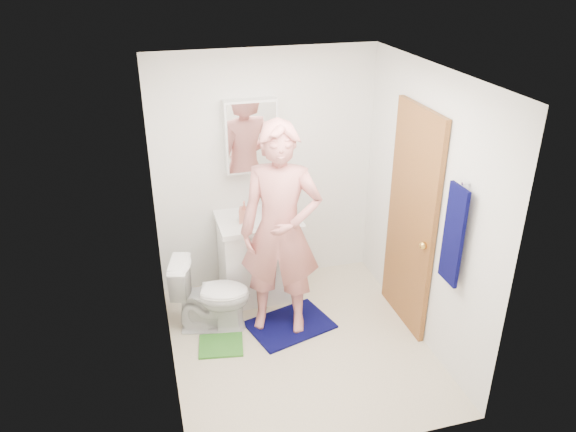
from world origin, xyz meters
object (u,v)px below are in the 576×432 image
(toilet, at_px, (211,294))
(toothbrush_cup, at_px, (271,207))
(vanity_cabinet, at_px, (259,258))
(man, at_px, (281,231))
(towel, at_px, (454,235))
(soap_dispenser, at_px, (244,212))
(medicine_cabinet, at_px, (251,136))

(toilet, relative_size, toothbrush_cup, 5.44)
(vanity_cabinet, relative_size, man, 0.41)
(man, bearing_deg, towel, -17.58)
(soap_dispenser, height_order, toothbrush_cup, soap_dispenser)
(man, bearing_deg, toilet, -173.31)
(vanity_cabinet, relative_size, medicine_cabinet, 1.14)
(soap_dispenser, bearing_deg, towel, -47.35)
(medicine_cabinet, bearing_deg, soap_dispenser, -117.28)
(toothbrush_cup, bearing_deg, toilet, -142.03)
(vanity_cabinet, distance_m, medicine_cabinet, 1.22)
(man, bearing_deg, medicine_cabinet, 115.58)
(vanity_cabinet, relative_size, toilet, 1.13)
(medicine_cabinet, relative_size, toothbrush_cup, 5.36)
(medicine_cabinet, relative_size, man, 0.36)
(toilet, xyz_separation_m, soap_dispenser, (0.41, 0.39, 0.60))
(medicine_cabinet, distance_m, toothbrush_cup, 0.73)
(soap_dispenser, xyz_separation_m, man, (0.21, -0.55, 0.04))
(toothbrush_cup, bearing_deg, vanity_cabinet, -145.70)
(medicine_cabinet, bearing_deg, toothbrush_cup, -38.72)
(vanity_cabinet, distance_m, towel, 2.08)
(medicine_cabinet, bearing_deg, towel, -55.39)
(soap_dispenser, distance_m, man, 0.59)
(medicine_cabinet, bearing_deg, vanity_cabinet, -90.00)
(toothbrush_cup, bearing_deg, medicine_cabinet, 141.28)
(vanity_cabinet, distance_m, toilet, 0.70)
(toilet, bearing_deg, man, -90.07)
(towel, height_order, soap_dispenser, towel)
(medicine_cabinet, bearing_deg, toilet, -129.36)
(vanity_cabinet, bearing_deg, medicine_cabinet, 90.00)
(vanity_cabinet, bearing_deg, man, -83.65)
(toothbrush_cup, bearing_deg, man, -96.91)
(toilet, distance_m, man, 0.90)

